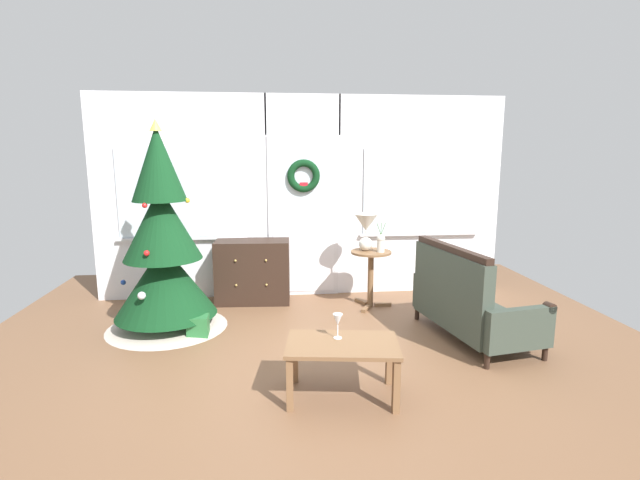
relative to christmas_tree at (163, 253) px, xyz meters
The scene contains 11 objects.
ground_plane 2.01m from the christmas_tree, 33.06° to the right, with size 6.76×6.76×0.00m, color brown.
back_wall_with_door 1.94m from the christmas_tree, 35.05° to the left, with size 5.20×0.19×2.55m.
christmas_tree is the anchor object (origin of this frame).
dresser_cabinet 1.26m from the christmas_tree, 41.63° to the left, with size 0.92×0.48×0.78m.
settee_sofa 3.12m from the christmas_tree, 12.00° to the right, with size 0.92×1.49×0.96m.
side_table 2.36m from the christmas_tree, 11.00° to the left, with size 0.50×0.48×0.69m.
table_lamp 2.29m from the christmas_tree, 12.27° to the left, with size 0.28×0.28×0.44m.
flower_vase 2.43m from the christmas_tree, ahead, with size 0.11×0.10×0.35m.
coffee_table 2.35m from the christmas_tree, 45.09° to the right, with size 0.90×0.63×0.43m.
wine_glass 2.24m from the christmas_tree, 43.84° to the right, with size 0.08×0.08×0.20m.
gift_box 0.84m from the christmas_tree, 37.97° to the right, with size 0.21×0.19×0.21m, color #266633.
Camera 1 is at (-0.44, -3.94, 1.84)m, focal length 26.57 mm.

